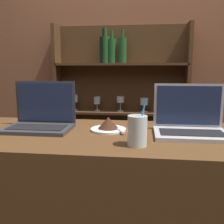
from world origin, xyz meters
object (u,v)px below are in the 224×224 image
at_px(laptop_far, 190,123).
at_px(water_glass, 137,131).
at_px(laptop_near, 41,118).
at_px(cake_plate, 108,125).

xyz_separation_m(laptop_far, water_glass, (-0.25, -0.22, 0.01)).
relative_size(laptop_near, laptop_far, 0.97).
bearing_deg(cake_plate, laptop_far, -2.80).
xyz_separation_m(laptop_far, cake_plate, (-0.40, 0.02, -0.02)).
distance_m(laptop_near, water_glass, 0.55).
height_order(laptop_near, laptop_far, laptop_near).
relative_size(laptop_near, cake_plate, 1.80).
bearing_deg(laptop_near, laptop_far, -1.20).
xyz_separation_m(cake_plate, water_glass, (0.15, -0.24, 0.03)).
bearing_deg(laptop_far, water_glass, -138.54).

